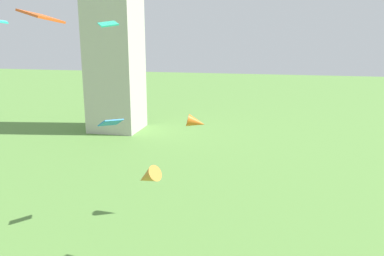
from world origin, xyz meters
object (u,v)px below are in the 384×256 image
at_px(kite_flying_0, 108,24).
at_px(kite_flying_5, 148,177).
at_px(kite_flying_6, 40,16).
at_px(kite_flying_2, 111,123).
at_px(kite_flying_3, 196,122).

bearing_deg(kite_flying_0, kite_flying_5, -179.98).
bearing_deg(kite_flying_6, kite_flying_2, -46.97).
distance_m(kite_flying_2, kite_flying_3, 5.18).
bearing_deg(kite_flying_0, kite_flying_2, 168.29).
xyz_separation_m(kite_flying_0, kite_flying_6, (4.37, -14.49, -0.14)).
bearing_deg(kite_flying_3, kite_flying_6, 159.48).
height_order(kite_flying_2, kite_flying_5, kite_flying_2).
xyz_separation_m(kite_flying_0, kite_flying_3, (6.35, -1.82, -5.98)).
bearing_deg(kite_flying_6, kite_flying_5, -66.97).
xyz_separation_m(kite_flying_2, kite_flying_6, (2.78, -10.63, 5.63)).
distance_m(kite_flying_0, kite_flying_6, 15.14).
xyz_separation_m(kite_flying_3, kite_flying_6, (-1.98, -12.67, 5.83)).
bearing_deg(kite_flying_2, kite_flying_5, -102.23).
bearing_deg(kite_flying_2, kite_flying_0, 56.16).
bearing_deg(kite_flying_6, kite_flying_3, -70.49).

